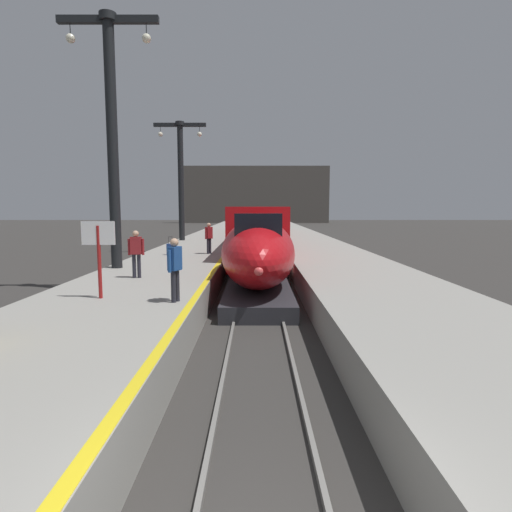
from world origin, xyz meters
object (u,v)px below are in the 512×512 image
object	(u,v)px
station_column_mid	(114,120)
passenger_mid_platform	(138,250)
highspeed_train_main	(259,230)
passenger_near_edge	(211,236)
station_column_far	(182,170)
passenger_far_waiting	(177,265)
rolling_suitcase	(172,249)
departure_info_board	(101,244)

from	to	relation	value
station_column_mid	passenger_mid_platform	xyz separation A→B (m)	(1.56, -2.58, -5.01)
highspeed_train_main	passenger_near_edge	world-z (taller)	highspeed_train_main
station_column_mid	passenger_mid_platform	world-z (taller)	station_column_mid
highspeed_train_main	passenger_near_edge	distance (m)	8.78
station_column_far	passenger_far_waiting	size ratio (longest dim) A/B	5.37
passenger_mid_platform	rolling_suitcase	xyz separation A→B (m)	(-0.31, 7.51, -0.69)
passenger_far_waiting	rolling_suitcase	bearing A→B (deg)	102.05
highspeed_train_main	station_column_mid	size ratio (longest dim) A/B	3.89
station_column_far	departure_info_board	size ratio (longest dim) A/B	4.28
station_column_far	passenger_far_waiting	distance (m)	22.77
station_column_far	passenger_far_waiting	xyz separation A→B (m)	(3.69, -22.02, -4.48)
highspeed_train_main	passenger_far_waiting	world-z (taller)	highspeed_train_main
station_column_mid	passenger_near_edge	xyz separation A→B (m)	(3.24, 5.50, -5.01)
passenger_near_edge	passenger_far_waiting	size ratio (longest dim) A/B	1.00
passenger_mid_platform	passenger_far_waiting	size ratio (longest dim) A/B	1.00
highspeed_train_main	departure_info_board	bearing A→B (deg)	-102.37
passenger_far_waiting	rolling_suitcase	xyz separation A→B (m)	(-2.43, 11.40, -0.69)
station_column_far	rolling_suitcase	xyz separation A→B (m)	(1.25, -10.61, -5.17)
passenger_near_edge	station_column_far	bearing A→B (deg)	107.90
rolling_suitcase	departure_info_board	world-z (taller)	departure_info_board
highspeed_train_main	rolling_suitcase	bearing A→B (deg)	-117.47
passenger_near_edge	passenger_mid_platform	xyz separation A→B (m)	(-1.68, -8.08, 0.00)
station_column_far	passenger_near_edge	world-z (taller)	station_column_far
passenger_near_edge	rolling_suitcase	world-z (taller)	passenger_near_edge
departure_info_board	highspeed_train_main	bearing A→B (deg)	77.63
passenger_mid_platform	departure_info_board	xyz separation A→B (m)	(-0.03, -3.44, 0.52)
passenger_mid_platform	station_column_far	bearing A→B (deg)	94.92
highspeed_train_main	rolling_suitcase	xyz separation A→B (m)	(-4.65, -8.94, -0.56)
station_column_far	highspeed_train_main	bearing A→B (deg)	-15.81
passenger_mid_platform	rolling_suitcase	distance (m)	7.55
station_column_mid	station_column_far	bearing A→B (deg)	90.00
station_column_mid	rolling_suitcase	size ratio (longest dim) A/B	10.28
passenger_near_edge	passenger_far_waiting	bearing A→B (deg)	-87.89
highspeed_train_main	passenger_mid_platform	xyz separation A→B (m)	(-4.34, -16.45, 0.12)
highspeed_train_main	passenger_near_edge	bearing A→B (deg)	-107.60
passenger_mid_platform	passenger_near_edge	bearing A→B (deg)	78.24
station_column_mid	departure_info_board	bearing A→B (deg)	-75.70
passenger_near_edge	station_column_mid	bearing A→B (deg)	-120.52
passenger_near_edge	passenger_far_waiting	distance (m)	11.98
highspeed_train_main	passenger_far_waiting	distance (m)	20.47
departure_info_board	passenger_near_edge	bearing A→B (deg)	81.57
highspeed_train_main	station_column_mid	world-z (taller)	station_column_mid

